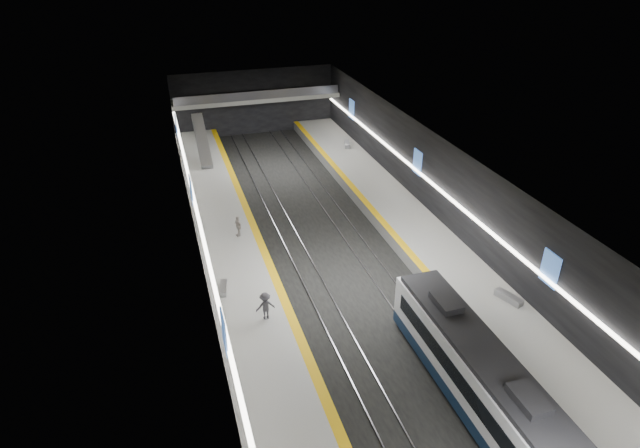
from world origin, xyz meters
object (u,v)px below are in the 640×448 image
object	(u,v)px
bench_right_near	(509,298)
passenger_left_b	(265,306)
passenger_left_a	(238,226)
bench_left_far	(223,288)
escalator	(202,140)
bench_right_far	(347,144)

from	to	relation	value
bench_right_near	passenger_left_b	xyz separation A→B (m)	(-15.77, 2.97, 0.70)
passenger_left_a	passenger_left_b	bearing A→B (deg)	-16.44
bench_left_far	passenger_left_a	xyz separation A→B (m)	(2.27, 7.18, 0.68)
bench_left_far	passenger_left_a	distance (m)	7.57
escalator	passenger_left_b	bearing A→B (deg)	-88.73
bench_left_far	escalator	bearing A→B (deg)	98.04
escalator	bench_right_near	xyz separation A→B (m)	(16.41, -32.14, -1.66)
escalator	passenger_left_a	xyz separation A→B (m)	(0.76, -18.22, -1.01)
bench_left_far	bench_right_far	xyz separation A→B (m)	(17.55, 23.92, 0.03)
bench_left_far	passenger_left_b	size ratio (longest dim) A/B	0.88
passenger_left_a	bench_right_far	bearing A→B (deg)	121.77
passenger_left_a	passenger_left_b	world-z (taller)	passenger_left_b
bench_right_far	passenger_left_b	bearing A→B (deg)	-101.23
passenger_left_a	passenger_left_b	size ratio (longest dim) A/B	0.94
escalator	passenger_left_a	bearing A→B (deg)	-87.60
bench_right_near	passenger_left_a	xyz separation A→B (m)	(-15.65, 13.92, 0.65)
bench_right_near	passenger_left_a	size ratio (longest dim) A/B	1.10
bench_right_far	passenger_left_b	xyz separation A→B (m)	(-15.40, -27.69, 0.71)
escalator	bench_right_near	world-z (taller)	escalator
escalator	bench_left_far	world-z (taller)	escalator
bench_right_near	passenger_left_b	distance (m)	16.06
bench_right_near	bench_right_far	xyz separation A→B (m)	(-0.37, 30.65, -0.00)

